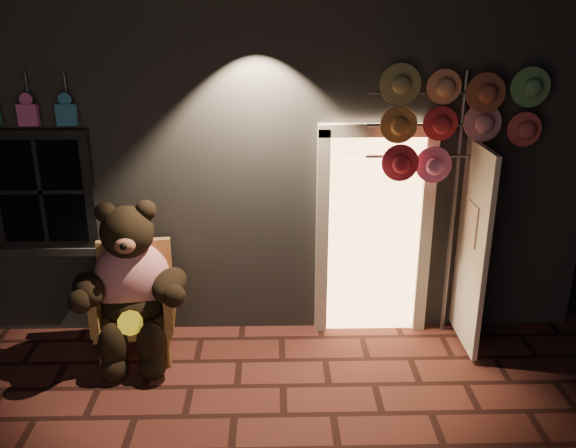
{
  "coord_description": "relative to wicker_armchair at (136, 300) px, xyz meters",
  "views": [
    {
      "loc": [
        0.35,
        -4.26,
        3.29
      ],
      "look_at": [
        0.48,
        1.0,
        1.35
      ],
      "focal_mm": 38.0,
      "sensor_mm": 36.0,
      "label": 1
    }
  ],
  "objects": [
    {
      "name": "ground",
      "position": [
        1.01,
        -1.08,
        -0.54
      ],
      "size": [
        60.0,
        60.0,
        0.0
      ],
      "primitive_type": "plane",
      "color": "#4F241E",
      "rests_on": "ground"
    },
    {
      "name": "shop_building",
      "position": [
        1.01,
        2.9,
        1.19
      ],
      "size": [
        7.3,
        5.95,
        3.51
      ],
      "color": "slate",
      "rests_on": "ground"
    },
    {
      "name": "wicker_armchair",
      "position": [
        0.0,
        0.0,
        0.0
      ],
      "size": [
        0.81,
        0.75,
        1.09
      ],
      "rotation": [
        0.0,
        0.0,
        0.11
      ],
      "color": "#A87741",
      "rests_on": "ground"
    },
    {
      "name": "teddy_bear",
      "position": [
        0.01,
        -0.14,
        0.23
      ],
      "size": [
        1.15,
        0.95,
        1.6
      ],
      "rotation": [
        0.0,
        0.0,
        0.11
      ],
      "color": "red",
      "rests_on": "ground"
    },
    {
      "name": "hat_rack",
      "position": [
        3.03,
        0.19,
        1.69
      ],
      "size": [
        1.64,
        0.22,
        2.71
      ],
      "color": "#59595E",
      "rests_on": "ground"
    }
  ]
}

